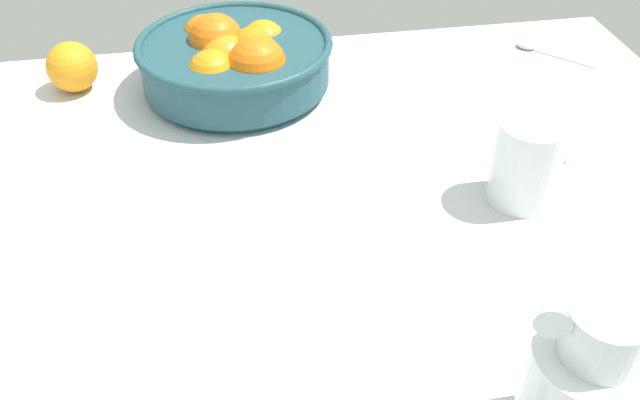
{
  "coord_description": "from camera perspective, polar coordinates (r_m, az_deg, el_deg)",
  "views": [
    {
      "loc": [
        -7.48,
        -56.85,
        52.51
      ],
      "look_at": [
        2.41,
        0.18,
        6.28
      ],
      "focal_mm": 39.34,
      "sensor_mm": 36.0,
      "label": 1
    }
  ],
  "objects": [
    {
      "name": "juice_glass",
      "position": [
        0.85,
        16.38,
        2.61
      ],
      "size": [
        7.97,
        7.97,
        10.54
      ],
      "color": "white",
      "rests_on": "ground_plane"
    },
    {
      "name": "ground_plane",
      "position": [
        0.79,
        -1.71,
        -4.69
      ],
      "size": [
        121.6,
        102.75,
        3.0
      ],
      "primitive_type": "cube",
      "color": "silver"
    },
    {
      "name": "juice_pitcher",
      "position": [
        0.61,
        20.49,
        -14.76
      ],
      "size": [
        13.59,
        9.5,
        16.11
      ],
      "color": "white",
      "rests_on": "ground_plane"
    },
    {
      "name": "fruit_bowl",
      "position": [
        1.05,
        -6.93,
        11.25
      ],
      "size": [
        28.55,
        28.55,
        11.01
      ],
      "color": "#234C56",
      "rests_on": "ground_plane"
    },
    {
      "name": "loose_orange_1",
      "position": [
        1.11,
        -19.52,
        10.16
      ],
      "size": [
        7.37,
        7.37,
        7.37
      ],
      "primitive_type": "sphere",
      "color": "orange",
      "rests_on": "ground_plane"
    },
    {
      "name": "spoon",
      "position": [
        1.22,
        17.6,
        11.53
      ],
      "size": [
        10.37,
        10.74,
        1.0
      ],
      "color": "silver",
      "rests_on": "ground_plane"
    },
    {
      "name": "herb_sprig_0",
      "position": [
        0.97,
        19.22,
        3.81
      ],
      "size": [
        3.36,
        6.08,
        0.9
      ],
      "color": "#427137",
      "rests_on": "ground_plane"
    }
  ]
}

